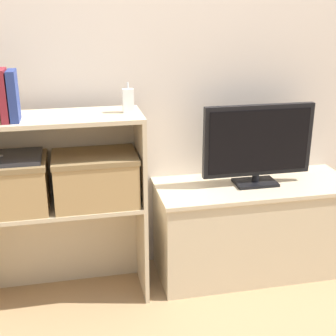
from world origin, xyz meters
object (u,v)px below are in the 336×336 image
Objects in this scene: tv at (258,143)px; tv_stand at (252,228)px; baby_monitor at (128,101)px; book_maroon at (4,96)px; book_navy at (13,96)px; storage_basket_left at (4,183)px; laptop at (1,158)px; storage_basket_right at (96,177)px.

tv_stand is at bearing 90.00° from tv.
tv_stand is at bearing 3.72° from baby_monitor.
book_maroon is at bearing -175.29° from tv.
book_navy reaches higher than tv_stand.
book_maroon reaches higher than tv_stand.
book_navy is 0.42m from storage_basket_left.
book_maroon is 0.62× the size of laptop.
baby_monitor reaches higher than tv_stand.
tv is 2.69× the size of book_navy.
book_maroon is 1.03× the size of book_navy.
baby_monitor reaches higher than storage_basket_right.
baby_monitor is (-0.67, -0.04, 0.74)m from tv_stand.
laptop is (-0.09, 0.04, -0.29)m from book_navy.
tv_stand is 1.81× the size of tv.
tv is at bearing 2.60° from storage_basket_left.
storage_basket_left is (-1.25, -0.06, -0.10)m from tv.
laptop reaches higher than storage_basket_right.
tv_stand is 0.92m from storage_basket_right.
book_navy is 0.52m from storage_basket_right.
book_maroon is at bearing -175.22° from tv_stand.
storage_basket_right is at bearing -174.89° from baby_monitor.
book_navy reaches higher than tv.
storage_basket_right is (0.33, 0.04, -0.41)m from book_navy.
tv_stand is 1.44m from book_maroon.
storage_basket_right is at bearing 0.00° from laptop.
baby_monitor is at bearing 6.11° from book_maroon.
book_navy is 1.55× the size of baby_monitor.
tv reaches higher than tv_stand.
baby_monitor reaches higher than storage_basket_left.
tv_stand is 2.68× the size of storage_basket_left.
baby_monitor is at bearing -176.41° from tv.
laptop is (-0.58, -0.02, -0.23)m from baby_monitor.
storage_basket_left is 0.12m from laptop.
laptop is (0.00, 0.00, 0.12)m from storage_basket_left.
tv_stand is 2.68× the size of storage_basket_right.
book_navy is 0.61× the size of laptop.
tv reaches higher than storage_basket_left.
storage_basket_right is (-0.84, -0.06, -0.10)m from tv.
tv is 1.63× the size of laptop.
book_navy reaches higher than baby_monitor.
book_maroon is 0.42m from storage_basket_left.
baby_monitor reaches higher than laptop.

